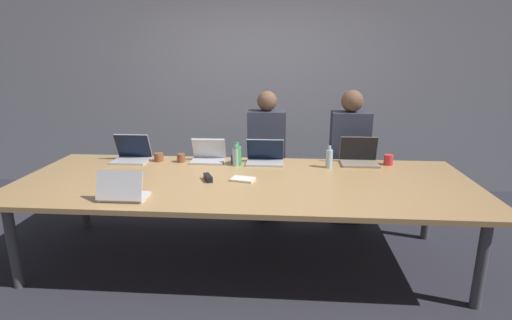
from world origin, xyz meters
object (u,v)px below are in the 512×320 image
at_px(laptop_far_center, 265,156).
at_px(stapler, 208,178).
at_px(laptop_far_left, 132,153).
at_px(person_far_right, 349,159).
at_px(bottle_far_right, 329,158).
at_px(bottle_far_center, 237,156).
at_px(laptop_far_midleft, 208,155).
at_px(cup_far_right, 388,160).
at_px(cup_far_center, 235,159).
at_px(laptop_near_left, 122,191).
at_px(cup_far_left, 159,157).
at_px(laptop_far_right, 359,156).
at_px(bottle_far_midleft, 237,156).
at_px(cup_far_midleft, 181,158).
at_px(person_far_center, 267,158).

distance_m(laptop_far_center, stapler, 0.74).
distance_m(laptop_far_left, person_far_right, 2.24).
relative_size(person_far_right, bottle_far_right, 6.82).
height_order(bottle_far_center, laptop_far_midleft, laptop_far_midleft).
xyz_separation_m(person_far_right, cup_far_right, (0.31, -0.39, 0.10)).
bearing_deg(cup_far_center, laptop_far_midleft, 169.50).
bearing_deg(laptop_near_left, bottle_far_right, -148.94).
xyz_separation_m(cup_far_left, laptop_far_right, (1.96, 0.06, 0.03)).
bearing_deg(bottle_far_midleft, laptop_far_center, 22.47).
xyz_separation_m(laptop_far_right, stapler, (-1.36, -0.64, -0.05)).
bearing_deg(stapler, laptop_far_center, 27.07).
bearing_deg(laptop_far_right, cup_far_midleft, -177.27).
bearing_deg(cup_far_right, laptop_far_left, -179.10).
height_order(laptop_far_left, stapler, laptop_far_left).
distance_m(laptop_far_right, cup_far_right, 0.28).
distance_m(laptop_far_left, laptop_near_left, 1.11).
bearing_deg(bottle_far_midleft, laptop_far_midleft, 156.76).
bearing_deg(stapler, cup_far_midleft, 98.86).
xyz_separation_m(laptop_near_left, cup_far_center, (0.70, 1.04, -0.03)).
distance_m(person_far_right, bottle_far_right, 0.61).
xyz_separation_m(bottle_far_center, laptop_far_midleft, (-0.30, 0.13, -0.03)).
distance_m(cup_far_center, stapler, 0.58).
xyz_separation_m(cup_far_left, person_far_right, (1.93, 0.42, -0.09)).
bearing_deg(laptop_far_left, stapler, -32.98).
relative_size(cup_far_right, bottle_far_midleft, 0.47).
bearing_deg(laptop_far_left, person_far_right, 11.03).
distance_m(cup_far_midleft, bottle_far_midleft, 0.57).
distance_m(bottle_far_right, laptop_near_left, 1.86).
distance_m(cup_far_center, bottle_far_center, 0.10).
distance_m(bottle_far_center, stapler, 0.52).
relative_size(cup_far_center, cup_far_midleft, 1.00).
xyz_separation_m(laptop_near_left, bottle_far_center, (0.73, 0.97, 0.03)).
relative_size(cup_far_left, cup_far_center, 1.07).
bearing_deg(laptop_near_left, bottle_far_center, -126.95).
distance_m(laptop_near_left, laptop_far_center, 1.46).
xyz_separation_m(bottle_far_right, bottle_far_midleft, (-0.87, 0.01, 0.00)).
relative_size(laptop_near_left, person_far_center, 0.24).
distance_m(laptop_far_right, bottle_far_right, 0.35).
xyz_separation_m(cup_far_right, bottle_far_midleft, (-1.45, -0.13, 0.04)).
distance_m(laptop_far_midleft, cup_far_midleft, 0.27).
height_order(cup_far_center, bottle_far_center, bottle_far_center).
height_order(laptop_far_left, laptop_far_midleft, laptop_far_left).
relative_size(cup_far_right, person_far_center, 0.07).
relative_size(person_far_right, person_far_center, 1.01).
bearing_deg(laptop_far_left, laptop_far_right, 1.77).
distance_m(laptop_near_left, cup_far_center, 1.26).
relative_size(person_far_right, bottle_far_center, 6.31).
relative_size(cup_far_left, person_far_right, 0.06).
height_order(laptop_far_left, laptop_near_left, laptop_far_left).
distance_m(laptop_near_left, cup_far_midleft, 1.06).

